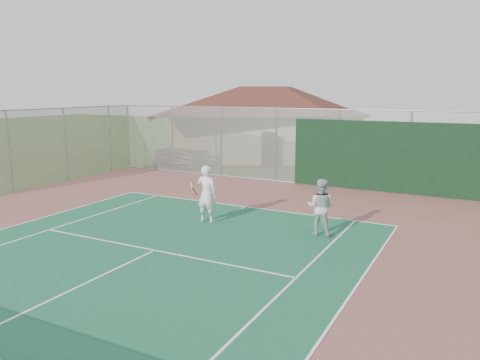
% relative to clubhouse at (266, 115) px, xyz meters
% --- Properties ---
extents(back_fence, '(20.08, 0.11, 3.53)m').
position_rel_clubhouse_xyz_m(back_fence, '(7.16, -7.79, -1.08)').
color(back_fence, gray).
rests_on(back_fence, ground).
extents(side_fence_left, '(0.08, 9.00, 3.50)m').
position_rel_clubhouse_xyz_m(side_fence_left, '(-4.95, -12.26, -1.00)').
color(side_fence_left, gray).
rests_on(side_fence_left, ground).
extents(clubhouse, '(14.76, 12.44, 5.42)m').
position_rel_clubhouse_xyz_m(clubhouse, '(0.00, 0.00, 0.00)').
color(clubhouse, tan).
rests_on(clubhouse, ground).
extents(bleachers, '(2.76, 1.80, 0.97)m').
position_rel_clubhouse_xyz_m(bleachers, '(-2.56, -6.12, -2.24)').
color(bleachers, '#993E23').
rests_on(bleachers, ground).
extents(player_white_front, '(0.89, 0.70, 1.91)m').
position_rel_clubhouse_xyz_m(player_white_front, '(4.83, -15.29, -1.79)').
color(player_white_front, silver).
rests_on(player_white_front, ground).
extents(player_grey_back, '(0.87, 0.70, 1.71)m').
position_rel_clubhouse_xyz_m(player_grey_back, '(8.59, -14.89, -1.89)').
color(player_grey_back, '#A9ACAF').
rests_on(player_grey_back, ground).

